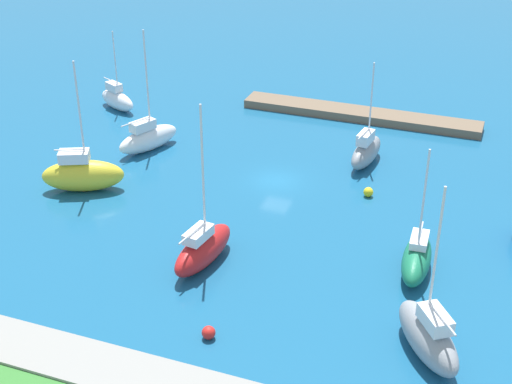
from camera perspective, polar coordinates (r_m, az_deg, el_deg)
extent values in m
plane|color=#19567F|center=(66.36, 1.60, 0.88)|extent=(160.00, 160.00, 0.00)
cube|color=brown|center=(80.41, 8.09, 6.00)|extent=(25.73, 3.13, 0.88)
cube|color=gray|center=(44.98, -10.53, -13.99)|extent=(58.76, 3.72, 1.18)
ellipsoid|color=white|center=(72.63, -8.37, 4.09)|extent=(4.60, 7.08, 2.27)
cube|color=silver|center=(71.70, -8.80, 5.13)|extent=(2.09, 2.74, 0.95)
cylinder|color=silver|center=(70.62, -8.48, 8.60)|extent=(0.16, 0.16, 9.67)
cylinder|color=silver|center=(71.03, -9.35, 5.41)|extent=(1.50, 3.13, 0.13)
ellipsoid|color=gray|center=(69.71, 8.56, 3.06)|extent=(2.54, 6.44, 2.38)
cube|color=silver|center=(68.57, 8.52, 4.20)|extent=(1.35, 2.37, 1.05)
cylinder|color=silver|center=(68.07, 8.94, 6.91)|extent=(0.15, 0.15, 7.48)
cylinder|color=silver|center=(67.75, 8.37, 4.52)|extent=(0.47, 2.91, 0.12)
ellipsoid|color=red|center=(54.21, -4.12, -4.50)|extent=(3.01, 7.19, 2.47)
cube|color=silver|center=(52.95, -4.50, -3.30)|extent=(1.58, 2.66, 0.78)
cylinder|color=silver|center=(51.36, -4.15, 1.59)|extent=(0.17, 0.17, 10.08)
cylinder|color=silver|center=(52.11, -4.99, -3.19)|extent=(0.60, 3.38, 0.13)
ellipsoid|color=yellow|center=(65.88, -13.29, 1.25)|extent=(7.53, 5.23, 2.84)
cube|color=silver|center=(65.17, -13.97, 2.72)|extent=(2.96, 2.43, 0.95)
cylinder|color=silver|center=(63.44, -13.56, 6.02)|extent=(0.17, 0.17, 8.97)
cylinder|color=silver|center=(64.98, -14.33, 3.20)|extent=(2.37, 1.18, 0.14)
ellipsoid|color=white|center=(83.26, -10.72, 7.02)|extent=(5.70, 3.92, 2.06)
cube|color=silver|center=(83.10, -10.99, 8.04)|extent=(2.23, 1.77, 0.90)
cylinder|color=silver|center=(81.58, -10.89, 9.87)|extent=(0.13, 0.13, 6.81)
cylinder|color=silver|center=(83.37, -11.25, 8.52)|extent=(2.38, 1.23, 0.11)
ellipsoid|color=gray|center=(47.04, 13.20, -10.94)|extent=(5.73, 6.85, 2.68)
cube|color=silver|center=(45.56, 13.76, -9.57)|extent=(2.49, 2.77, 0.95)
cylinder|color=silver|center=(43.92, 13.83, -4.76)|extent=(0.16, 0.16, 8.96)
cylinder|color=silver|center=(44.68, 14.29, -9.49)|extent=(1.99, 2.76, 0.13)
ellipsoid|color=#19724C|center=(54.49, 12.37, -5.15)|extent=(2.34, 6.62, 2.17)
cube|color=silver|center=(54.21, 12.59, -3.65)|extent=(1.33, 2.41, 0.57)
cylinder|color=silver|center=(51.67, 12.89, -0.70)|extent=(0.16, 0.16, 7.85)
cylinder|color=silver|center=(54.42, 12.70, -2.98)|extent=(0.26, 2.73, 0.13)
sphere|color=yellow|center=(64.26, 8.73, -0.01)|extent=(0.85, 0.85, 0.85)
sphere|color=red|center=(47.70, -3.71, -10.85)|extent=(0.89, 0.89, 0.89)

